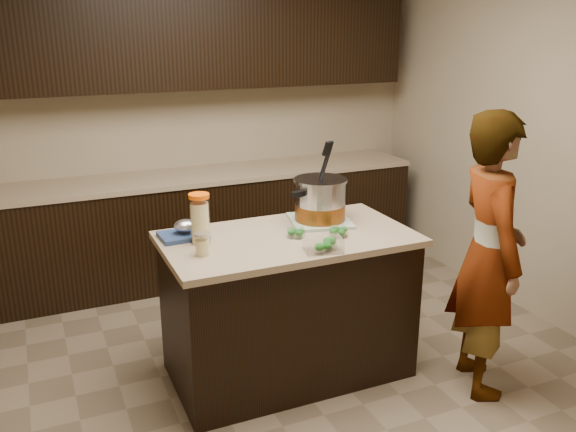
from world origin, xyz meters
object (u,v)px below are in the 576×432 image
island (288,305)px  stock_pot (320,202)px  lemonade_pitcher (200,220)px  person (489,255)px

island → stock_pot: bearing=27.6°
stock_pot → lemonade_pitcher: stock_pot is taller
stock_pot → lemonade_pitcher: bearing=164.7°
island → lemonade_pitcher: bearing=169.7°
person → stock_pot: bearing=64.4°
island → person: bearing=-30.1°
lemonade_pitcher → person: 1.64m
island → person: person is taller
island → lemonade_pitcher: lemonade_pitcher is taller
island → lemonade_pitcher: (-0.50, 0.09, 0.58)m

